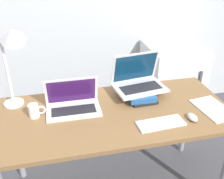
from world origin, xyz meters
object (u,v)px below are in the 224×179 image
at_px(laptop_left, 73,104).
at_px(laptop_on_books, 138,81).
at_px(wireless_keyboard, 161,123).
at_px(mini_fridge, 170,83).
at_px(mouse, 192,117).
at_px(notepad, 213,109).
at_px(mug, 34,111).
at_px(desk_lamp, 12,45).
at_px(book_stack, 140,94).

relative_size(laptop_left, laptop_on_books, 0.91).
distance_m(wireless_keyboard, mini_fridge, 1.31).
bearing_deg(mini_fridge, mouse, -108.58).
xyz_separation_m(notepad, mug, (-1.22, 0.19, 0.04)).
distance_m(laptop_on_books, desk_lamp, 0.92).
height_order(laptop_left, notepad, laptop_left).
height_order(laptop_left, mouse, laptop_left).
height_order(book_stack, mini_fridge, mini_fridge).
height_order(book_stack, mouse, book_stack).
relative_size(book_stack, mouse, 2.78).
xyz_separation_m(notepad, mini_fridge, (0.17, 1.04, -0.34)).
bearing_deg(book_stack, laptop_left, -173.84).
bearing_deg(wireless_keyboard, laptop_left, 150.61).
xyz_separation_m(laptop_left, mug, (-0.26, -0.03, 0.00)).
bearing_deg(mouse, mug, 165.46).
bearing_deg(mug, wireless_keyboard, -18.73).
relative_size(laptop_left, wireless_keyboard, 1.17).
distance_m(book_stack, mini_fridge, 1.05).
distance_m(laptop_left, notepad, 0.99).
xyz_separation_m(book_stack, desk_lamp, (-0.85, 0.08, 0.43)).
relative_size(wireless_keyboard, notepad, 0.97).
xyz_separation_m(laptop_left, book_stack, (0.50, 0.05, -0.02)).
distance_m(laptop_left, mouse, 0.81).
bearing_deg(notepad, mug, 171.26).
xyz_separation_m(laptop_on_books, mug, (-0.77, -0.14, -0.07)).
distance_m(laptop_on_books, mouse, 0.49).
height_order(notepad, mini_fridge, mini_fridge).
distance_m(wireless_keyboard, desk_lamp, 1.08).
distance_m(mouse, notepad, 0.22).
bearing_deg(notepad, wireless_keyboard, -169.18).
bearing_deg(laptop_on_books, notepad, -36.12).
bearing_deg(laptop_on_books, wireless_keyboard, -86.44).
height_order(laptop_left, wireless_keyboard, laptop_left).
bearing_deg(book_stack, mouse, -54.10).
xyz_separation_m(laptop_left, wireless_keyboard, (0.53, -0.30, -0.04)).
bearing_deg(mouse, mini_fridge, 71.42).
bearing_deg(desk_lamp, mug, -61.38).
xyz_separation_m(desk_lamp, mini_fridge, (1.48, 0.69, -0.79)).
xyz_separation_m(mouse, mini_fridge, (0.37, 1.11, -0.35)).
relative_size(book_stack, notepad, 0.83).
bearing_deg(book_stack, desk_lamp, 174.96).
xyz_separation_m(mouse, notepad, (0.20, 0.08, -0.01)).
height_order(desk_lamp, mini_fridge, desk_lamp).
bearing_deg(mug, mouse, -14.54).
bearing_deg(book_stack, notepad, -31.03).
relative_size(desk_lamp, mini_fridge, 0.71).
height_order(wireless_keyboard, desk_lamp, desk_lamp).
bearing_deg(wireless_keyboard, notepad, 10.82).
xyz_separation_m(wireless_keyboard, desk_lamp, (-0.88, 0.43, 0.45)).
bearing_deg(mug, notepad, -8.74).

